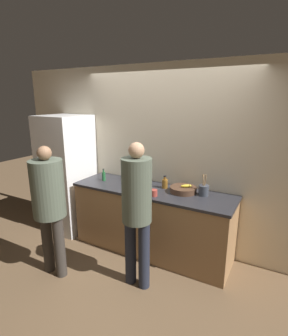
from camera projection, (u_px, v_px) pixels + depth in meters
ground_plane at (138, 263)px, 3.50m from camera, size 14.00×14.00×0.00m
wall_back at (164, 158)px, 3.78m from camera, size 5.20×0.06×2.60m
counter at (152, 220)px, 3.71m from camera, size 2.25×0.72×0.93m
refrigerator at (68, 173)px, 4.29m from camera, size 0.70×0.74×1.88m
person_left at (49, 200)px, 3.07m from camera, size 0.38×0.38×1.62m
person_center at (137, 205)px, 2.86m from camera, size 0.33×0.33×1.70m
fruit_bowl at (183, 189)px, 3.45m from camera, size 0.35×0.35×0.11m
utensil_crock at (204, 190)px, 3.33m from camera, size 0.13×0.13×0.28m
bottle_amber at (165, 183)px, 3.60m from camera, size 0.08×0.08×0.18m
bottle_green at (104, 176)px, 3.93m from camera, size 0.05×0.05×0.18m
cup_red at (154, 193)px, 3.32m from camera, size 0.09×0.09×0.08m
potted_plant at (136, 172)px, 3.92m from camera, size 0.17×0.17×0.25m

